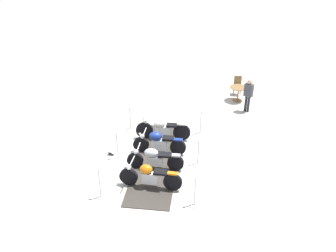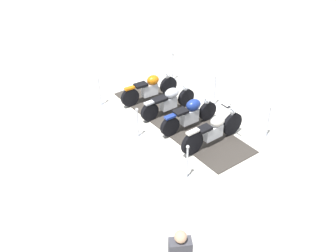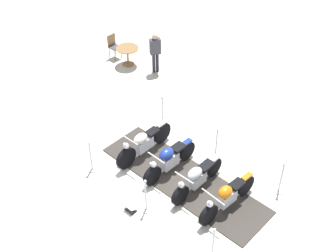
# 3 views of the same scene
# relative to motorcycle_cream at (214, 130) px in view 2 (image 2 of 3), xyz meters

# --- Properties ---
(ground_plane) EXTENTS (80.00, 80.00, 0.00)m
(ground_plane) POSITION_rel_motorcycle_cream_xyz_m (-0.85, -1.34, -0.50)
(ground_plane) COLOR beige
(display_platform) EXTENTS (4.28, 5.33, 0.03)m
(display_platform) POSITION_rel_motorcycle_cream_xyz_m (-0.85, -1.34, -0.48)
(display_platform) COLOR #38332D
(display_platform) RESTS_ON ground_plane
(motorcycle_cream) EXTENTS (1.97, 1.36, 1.04)m
(motorcycle_cream) POSITION_rel_motorcycle_cream_xyz_m (0.00, 0.00, 0.00)
(motorcycle_cream) COLOR black
(motorcycle_cream) RESTS_ON display_platform
(motorcycle_navy) EXTENTS (1.78, 1.29, 0.91)m
(motorcycle_navy) POSITION_rel_motorcycle_cream_xyz_m (-0.59, -0.88, -0.00)
(motorcycle_navy) COLOR black
(motorcycle_navy) RESTS_ON display_platform
(motorcycle_chrome) EXTENTS (1.81, 1.25, 0.89)m
(motorcycle_chrome) POSITION_rel_motorcycle_cream_xyz_m (-1.17, -1.76, -0.03)
(motorcycle_chrome) COLOR black
(motorcycle_chrome) RESTS_ON display_platform
(motorcycle_copper) EXTENTS (1.79, 1.41, 0.94)m
(motorcycle_copper) POSITION_rel_motorcycle_cream_xyz_m (-1.76, -2.63, -0.02)
(motorcycle_copper) COLOR black
(motorcycle_copper) RESTS_ON display_platform
(stanchion_left_mid) EXTENTS (0.35, 0.35, 1.01)m
(stanchion_left_mid) POSITION_rel_motorcycle_cream_xyz_m (0.42, -2.18, -0.20)
(stanchion_left_mid) COLOR silver
(stanchion_left_mid) RESTS_ON ground_plane
(stanchion_left_front) EXTENTS (0.31, 0.31, 1.07)m
(stanchion_left_front) POSITION_rel_motorcycle_cream_xyz_m (1.69, -0.29, -0.14)
(stanchion_left_front) COLOR silver
(stanchion_left_front) RESTS_ON ground_plane
(stanchion_right_rear) EXTENTS (0.29, 0.29, 1.15)m
(stanchion_right_rear) POSITION_rel_motorcycle_cream_xyz_m (-3.39, -2.39, -0.09)
(stanchion_right_rear) COLOR silver
(stanchion_right_rear) RESTS_ON ground_plane
(stanchion_left_rear) EXTENTS (0.35, 0.35, 1.08)m
(stanchion_left_rear) POSITION_rel_motorcycle_cream_xyz_m (-0.84, -4.08, -0.17)
(stanchion_left_rear) COLOR silver
(stanchion_left_rear) RESTS_ON ground_plane
(stanchion_right_front) EXTENTS (0.32, 0.32, 1.08)m
(stanchion_right_front) POSITION_rel_motorcycle_cream_xyz_m (-0.86, 1.41, -0.14)
(stanchion_right_front) COLOR silver
(stanchion_right_front) RESTS_ON ground_plane
(stanchion_right_mid) EXTENTS (0.31, 0.31, 1.14)m
(stanchion_right_mid) POSITION_rel_motorcycle_cream_xyz_m (-2.12, -0.49, -0.11)
(stanchion_right_mid) COLOR silver
(stanchion_right_mid) RESTS_ON ground_plane
(info_placard) EXTENTS (0.35, 0.39, 0.21)m
(info_placard) POSITION_rel_motorcycle_cream_xyz_m (-2.23, -0.08, -0.44)
(info_placard) COLOR #333338
(info_placard) RESTS_ON ground_plane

